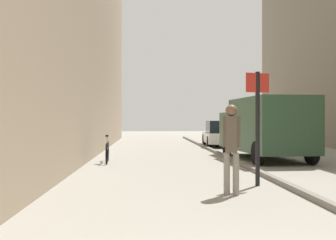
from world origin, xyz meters
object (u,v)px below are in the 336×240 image
Objects in this scene: parked_car at (221,134)px; bicycle_leaning at (107,152)px; delivery_van at (265,127)px; street_sign_post at (258,118)px; pedestrian_main_foreground at (231,143)px.

parked_car is 2.42× the size of bicycle_leaning.
street_sign_post is at bearing -111.66° from delivery_van.
parked_car is (-0.27, 7.80, -0.53)m from delivery_van.
pedestrian_main_foreground is at bearing -96.46° from parked_car.
delivery_van is (2.79, 7.29, 0.20)m from pedestrian_main_foreground.
bicycle_leaning is at bearing 128.26° from pedestrian_main_foreground.
delivery_van reaches higher than pedestrian_main_foreground.
parked_car is (2.52, 15.09, -0.33)m from pedestrian_main_foreground.
parked_car is 1.65× the size of street_sign_post.
parked_car is at bearing -113.97° from street_sign_post.
pedestrian_main_foreground is 15.30m from parked_car.
parked_car is at bearing 87.89° from delivery_van.
pedestrian_main_foreground is 1.49m from street_sign_post.
bicycle_leaning is at bearing -176.07° from delivery_van.
pedestrian_main_foreground is 1.02× the size of bicycle_leaning.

